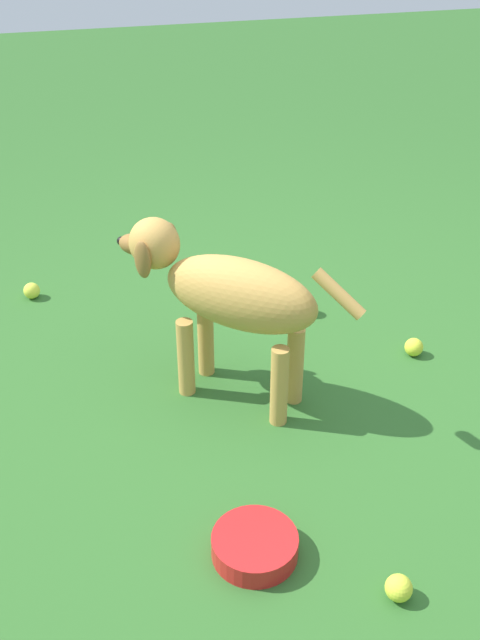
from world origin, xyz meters
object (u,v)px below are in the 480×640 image
object	(u,v)px
tennis_ball_3	(414,347)
water_bowl	(255,546)
dog	(226,293)
tennis_ball_1	(399,588)
tennis_ball_2	(308,307)
tennis_ball_0	(32,291)

from	to	relation	value
tennis_ball_3	water_bowl	xyz separation A→B (m)	(-0.82, -0.68, -0.00)
dog	tennis_ball_3	distance (m)	0.78
tennis_ball_1	water_bowl	world-z (taller)	tennis_ball_1
tennis_ball_1	tennis_ball_2	size ratio (longest dim) A/B	1.00
tennis_ball_1	tennis_ball_3	size ratio (longest dim) A/B	1.00
tennis_ball_0	water_bowl	xyz separation A→B (m)	(0.46, -1.51, -0.00)
tennis_ball_0	tennis_ball_1	xyz separation A→B (m)	(0.74, -1.73, 0.00)
dog	water_bowl	size ratio (longest dim) A/B	2.87
water_bowl	tennis_ball_1	bearing A→B (deg)	-38.10
tennis_ball_0	tennis_ball_1	bearing A→B (deg)	-66.75
tennis_ball_0	water_bowl	size ratio (longest dim) A/B	0.30
tennis_ball_2	tennis_ball_3	size ratio (longest dim) A/B	1.00
tennis_ball_2	water_bowl	bearing A→B (deg)	-118.01
tennis_ball_0	dog	bearing A→B (deg)	-55.13
tennis_ball_0	tennis_ball_2	distance (m)	1.12
tennis_ball_1	tennis_ball_0	bearing A→B (deg)	113.25
tennis_ball_1	water_bowl	bearing A→B (deg)	141.90
tennis_ball_2	tennis_ball_1	bearing A→B (deg)	-102.26
dog	tennis_ball_1	xyz separation A→B (m)	(0.16, -0.90, -0.34)
dog	tennis_ball_0	xyz separation A→B (m)	(-0.58, 0.84, -0.34)
dog	tennis_ball_2	size ratio (longest dim) A/B	9.57
tennis_ball_3	water_bowl	size ratio (longest dim) A/B	0.30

